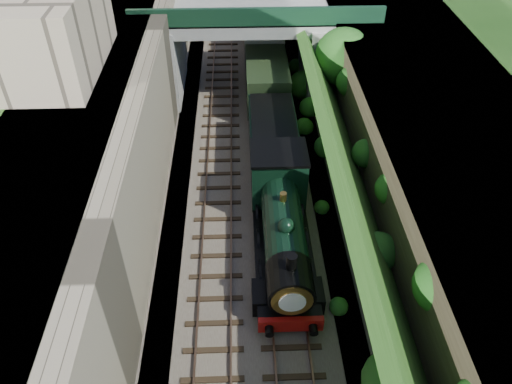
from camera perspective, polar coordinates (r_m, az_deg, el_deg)
name	(u,v)px	position (r m, az deg, el deg)	size (l,w,h in m)	color
trackbed	(250,118)	(34.64, -0.68, 8.44)	(10.00, 90.00, 0.20)	#473F38
retaining_wall	(164,74)	(33.32, -10.48, 13.09)	(1.00, 90.00, 7.00)	#756B56
street_plateau_left	(109,75)	(34.01, -16.46, 12.68)	(6.00, 90.00, 7.00)	#262628
street_plateau_right	(395,76)	(34.67, 15.59, 12.69)	(8.00, 90.00, 6.25)	#262628
embankment_slope	(327,79)	(33.91, 8.09, 12.68)	(4.47, 90.00, 6.41)	#1E4714
track_left	(221,117)	(34.58, -4.03, 8.56)	(2.50, 90.00, 0.20)	black
track_right	(268,116)	(34.61, 1.33, 8.68)	(2.50, 90.00, 0.20)	black
road_bridge	(262,38)	(36.39, 0.64, 17.14)	(16.00, 6.40, 7.25)	gray
building_near	(52,28)	(26.73, -22.24, 16.92)	(4.00, 8.00, 4.00)	gray
tree	(344,58)	(32.70, 10.06, 14.85)	(3.60, 3.80, 6.60)	black
locomotive	(282,224)	(23.75, 3.02, -3.72)	(3.10, 10.23, 3.83)	black
tender	(273,141)	(29.63, 1.90, 5.82)	(2.70, 6.00, 3.05)	black
coach_front	(263,45)	(40.45, 0.76, 16.47)	(2.90, 18.00, 3.70)	black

